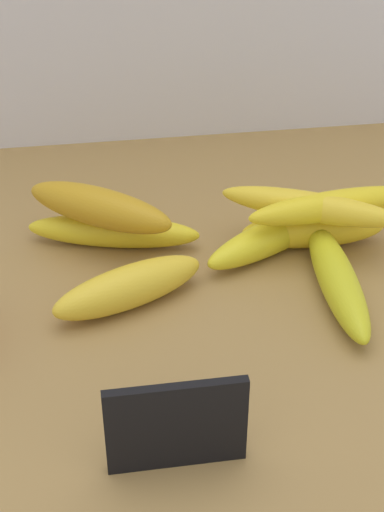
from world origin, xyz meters
TOP-DOWN VIEW (x-y plane):
  - counter_top at (0.00, 0.00)cm, footprint 110.00×76.00cm
  - chalkboard_sign at (1.99, -20.95)cm, footprint 11.00×1.80cm
  - banana_0 at (16.77, 7.43)cm, footprint 18.36×12.66cm
  - banana_1 at (21.20, -1.51)cm, footprint 4.87×20.27cm
  - banana_2 at (-0.43, 0.27)cm, footprint 16.83×10.33cm
  - banana_3 at (-0.80, 11.18)cm, footprint 19.76×8.28cm
  - banana_4 at (21.38, 7.82)cm, footprint 16.45×4.73cm
  - banana_5 at (22.88, 6.41)cm, footprint 19.86×5.96cm
  - banana_6 at (20.36, 6.63)cm, footprint 19.17×11.96cm
  - banana_7 at (-2.18, 9.99)cm, footprint 16.87×13.52cm

SIDE VIEW (x-z plane):
  - counter_top at x=0.00cm, z-range 0.00..3.00cm
  - banana_3 at x=-0.80cm, z-range 3.00..6.66cm
  - banana_1 at x=21.20cm, z-range 3.00..6.81cm
  - banana_0 at x=16.77cm, z-range 3.00..6.88cm
  - banana_4 at x=21.38cm, z-range 3.00..7.19cm
  - banana_2 at x=-0.43cm, z-range 3.00..7.39cm
  - chalkboard_sign at x=1.99cm, z-range 2.66..11.06cm
  - banana_7 at x=-2.18cm, z-range 6.66..10.96cm
  - banana_6 at x=20.36cm, z-range 7.19..10.44cm
  - banana_5 at x=22.88cm, z-range 7.19..10.51cm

